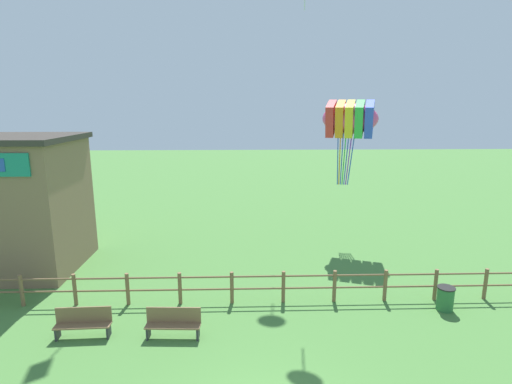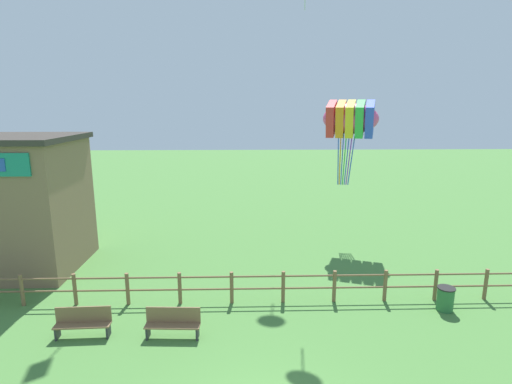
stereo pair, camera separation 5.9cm
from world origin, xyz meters
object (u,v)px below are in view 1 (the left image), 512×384
(trash_bin, at_px, (445,298))
(kite_rainbow_parafoil, at_px, (350,119))
(park_bench_by_building, at_px, (83,322))
(park_bench_near_fence, at_px, (173,322))

(trash_bin, height_order, kite_rainbow_parafoil, kite_rainbow_parafoil)
(park_bench_by_building, height_order, trash_bin, park_bench_by_building)
(park_bench_by_building, bearing_deg, kite_rainbow_parafoil, 40.49)
(park_bench_by_building, height_order, kite_rainbow_parafoil, kite_rainbow_parafoil)
(park_bench_near_fence, height_order, park_bench_by_building, same)
(park_bench_by_building, distance_m, trash_bin, 12.56)
(trash_bin, relative_size, kite_rainbow_parafoil, 0.20)
(park_bench_by_building, relative_size, kite_rainbow_parafoil, 0.40)
(kite_rainbow_parafoil, bearing_deg, trash_bin, -77.58)
(park_bench_near_fence, relative_size, trash_bin, 2.01)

